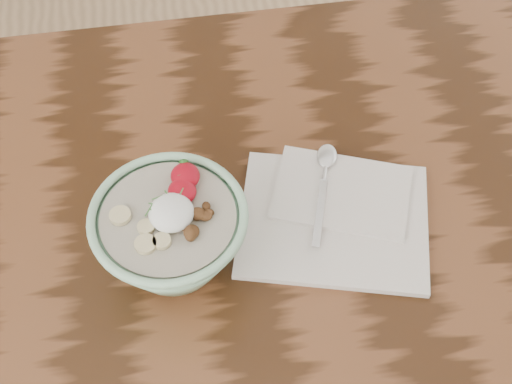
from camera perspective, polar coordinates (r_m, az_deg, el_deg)
table at (r=114.12cm, az=-1.61°, el=-4.55°), size 160.00×90.00×75.00cm
breakfast_bowl at (r=96.81cm, az=-6.79°, el=-3.33°), size 21.09×21.09×14.15cm
napkin at (r=106.21cm, az=6.37°, el=-1.79°), size 32.34×28.64×1.69cm
spoon at (r=109.15cm, az=5.56°, el=1.79°), size 7.81×18.56×0.99cm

